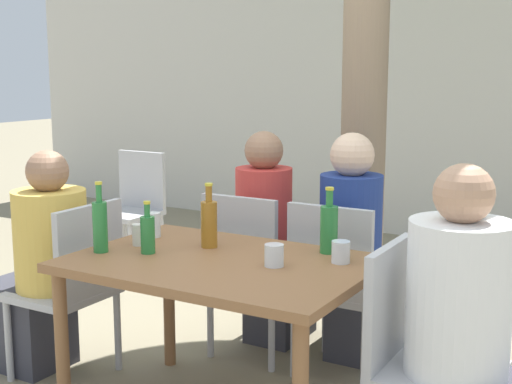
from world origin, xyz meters
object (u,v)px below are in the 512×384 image
green_bottle_0 (329,228)px  green_bottle_1 (148,233)px  dining_table_front (221,279)px  patio_chair_4 (133,203)px  patio_chair_2 (250,266)px  drinking_glass_2 (274,255)px  person_seated_2 (272,251)px  person_seated_3 (356,261)px  person_seated_0 (40,273)px  patio_chair_0 (74,281)px  drinking_glass_3 (341,252)px  patio_chair_3 (338,280)px  patio_chair_1 (416,350)px  green_bottle_2 (100,225)px  drinking_glass_0 (139,235)px  amber_bottle_3 (209,222)px  drinking_glass_1 (153,225)px  person_seated_1 (479,351)px

green_bottle_0 → green_bottle_1: size_ratio=1.26×
dining_table_front → patio_chair_4: patio_chair_4 is taller
patio_chair_2 → drinking_glass_2: patio_chair_2 is taller
person_seated_2 → person_seated_3: size_ratio=0.99×
person_seated_0 → drinking_glass_2: size_ratio=12.47×
patio_chair_0 → drinking_glass_3: patio_chair_0 is taller
patio_chair_4 → patio_chair_3: bearing=-26.2°
person_seated_2 → patio_chair_1: bearing=141.0°
green_bottle_2 → drinking_glass_3: (1.00, 0.37, -0.08)m
drinking_glass_2 → patio_chair_1: bearing=-2.4°
person_seated_2 → drinking_glass_0: size_ratio=12.21×
patio_chair_0 → drinking_glass_2: (1.12, 0.03, 0.28)m
dining_table_front → drinking_glass_0: drinking_glass_0 is taller
amber_bottle_3 → drinking_glass_1: 0.35m
person_seated_3 → green_bottle_2: bearing=53.5°
patio_chair_0 → amber_bottle_3: size_ratio=3.05×
patio_chair_2 → drinking_glass_3: bearing=147.4°
green_bottle_2 → patio_chair_3: bearing=46.5°
patio_chair_0 → green_bottle_0: green_bottle_0 is taller
person_seated_1 → green_bottle_2: (-1.63, -0.16, 0.31)m
patio_chair_0 → person_seated_3: 1.45m
person_seated_1 → amber_bottle_3: bearing=82.8°
person_seated_1 → amber_bottle_3: person_seated_1 is taller
patio_chair_1 → drinking_glass_3: bearing=62.1°
patio_chair_0 → patio_chair_2: size_ratio=1.00×
patio_chair_0 → green_bottle_2: 0.51m
patio_chair_2 → green_bottle_0: bearing=151.1°
drinking_glass_1 → person_seated_0: bearing=-162.4°
amber_bottle_3 → drinking_glass_3: bearing=5.0°
green_bottle_0 → drinking_glass_2: (-0.11, -0.31, -0.07)m
patio_chair_3 → green_bottle_1: size_ratio=3.86×
patio_chair_0 → green_bottle_1: 0.62m
patio_chair_2 → patio_chair_4: (-1.71, 1.09, 0.00)m
person_seated_1 → drinking_glass_0: bearing=89.2°
person_seated_1 → dining_table_front: bearing=90.0°
patio_chair_1 → drinking_glass_1: (-1.38, 0.19, 0.29)m
person_seated_1 → patio_chair_2: bearing=63.5°
patio_chair_3 → drinking_glass_2: 0.70m
amber_bottle_3 → drinking_glass_1: (-0.35, 0.03, -0.06)m
person_seated_2 → drinking_glass_1: bearing=70.3°
person_seated_0 → drinking_glass_0: (0.64, 0.02, 0.27)m
person_seated_1 → green_bottle_1: bearing=92.8°
patio_chair_1 → patio_chair_2: 1.31m
dining_table_front → person_seated_1: bearing=-0.0°
patio_chair_4 → person_seated_1: 3.53m
person_seated_2 → green_bottle_2: (-0.28, -1.07, 0.32)m
patio_chair_2 → drinking_glass_1: size_ratio=7.61×
patio_chair_4 → person_seated_2: (1.71, -0.85, 0.03)m
dining_table_front → person_seated_2: (-0.25, 0.91, -0.11)m
person_seated_0 → person_seated_1: bearing=90.0°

